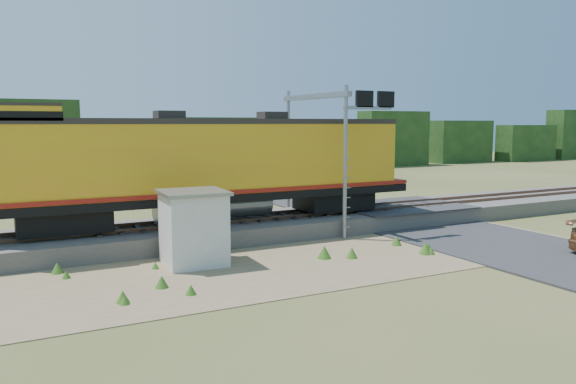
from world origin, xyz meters
TOP-DOWN VIEW (x-y plane):
  - ground at (0.00, 0.00)m, footprint 140.00×140.00m
  - ballast at (0.00, 6.00)m, footprint 70.00×5.00m
  - rails at (0.00, 6.00)m, footprint 70.00×1.54m
  - dirt_shoulder at (-2.00, 0.50)m, footprint 26.00×8.00m
  - road at (7.00, 0.74)m, footprint 7.00×66.00m
  - tree_line_north at (0.00, 38.00)m, footprint 130.00×3.00m
  - weed_clumps at (-3.50, 0.10)m, footprint 15.00×6.20m
  - locomotive at (-4.03, 6.00)m, footprint 19.93×3.04m
  - shed at (-6.06, 1.90)m, footprint 2.49×2.49m
  - signal_gantry at (1.95, 5.34)m, footprint 2.79×6.20m

SIDE VIEW (x-z plane):
  - ground at x=0.00m, z-range 0.00..0.00m
  - weed_clumps at x=-3.50m, z-range -0.28..0.28m
  - dirt_shoulder at x=-2.00m, z-range 0.00..0.03m
  - road at x=7.00m, z-range -0.34..0.52m
  - ballast at x=0.00m, z-range 0.00..0.80m
  - rails at x=0.00m, z-range 0.80..0.96m
  - shed at x=-6.06m, z-range 0.02..2.85m
  - tree_line_north at x=0.00m, z-range -0.18..6.32m
  - locomotive at x=-4.03m, z-range 0.93..6.07m
  - signal_gantry at x=1.95m, z-range 1.76..8.81m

